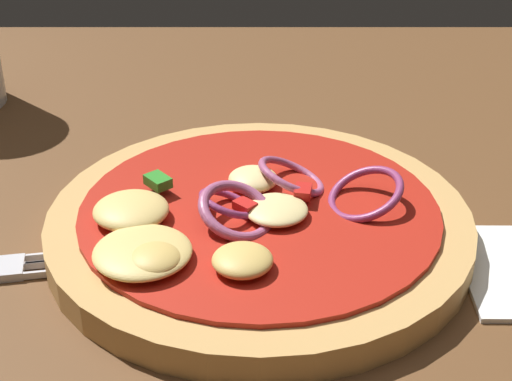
% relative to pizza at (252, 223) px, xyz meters
% --- Properties ---
extents(dining_table, '(1.35, 0.82, 0.03)m').
position_rel_pizza_xyz_m(dining_table, '(0.03, -0.03, -0.03)').
color(dining_table, brown).
rests_on(dining_table, ground).
extents(pizza, '(0.24, 0.24, 0.04)m').
position_rel_pizza_xyz_m(pizza, '(0.00, 0.00, 0.00)').
color(pizza, tan).
rests_on(pizza, dining_table).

